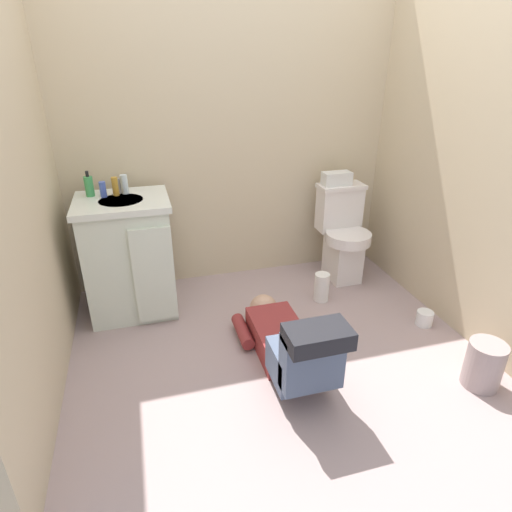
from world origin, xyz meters
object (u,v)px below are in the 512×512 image
(toilet, at_px, (342,234))
(paper_towel_roll, at_px, (322,287))
(tissue_box, at_px, (337,178))
(soap_dispenser, at_px, (89,186))
(vanity_cabinet, at_px, (129,256))
(bottle_clear, at_px, (124,184))
(trash_can, at_px, (484,365))
(faucet, at_px, (120,186))
(person_plumber, at_px, (288,343))
(toilet_paper_roll, at_px, (425,318))
(bottle_amber, at_px, (115,186))
(bottle_blue, at_px, (103,190))

(toilet, relative_size, paper_towel_roll, 3.50)
(tissue_box, height_order, soap_dispenser, soap_dispenser)
(vanity_cabinet, xyz_separation_m, soap_dispenser, (-0.19, 0.13, 0.47))
(bottle_clear, xyz_separation_m, trash_can, (1.79, -1.46, -0.75))
(toilet, bearing_deg, soap_dispenser, 177.92)
(soap_dispenser, distance_m, trash_can, 2.59)
(faucet, xyz_separation_m, trash_can, (1.82, -1.48, -0.73))
(person_plumber, bearing_deg, trash_can, -23.28)
(paper_towel_roll, bearing_deg, toilet_paper_roll, -41.97)
(paper_towel_roll, bearing_deg, bottle_amber, 165.32)
(faucet, xyz_separation_m, bottle_clear, (0.03, -0.02, 0.01))
(toilet, relative_size, vanity_cabinet, 0.91)
(person_plumber, distance_m, tissue_box, 1.44)
(vanity_cabinet, xyz_separation_m, person_plumber, (0.83, -0.91, -0.24))
(trash_can, xyz_separation_m, toilet_paper_roll, (0.06, 0.59, -0.09))
(tissue_box, height_order, bottle_clear, bottle_clear)
(faucet, bearing_deg, toilet_paper_roll, -25.46)
(person_plumber, bearing_deg, bottle_amber, 130.61)
(bottle_blue, distance_m, paper_towel_roll, 1.66)
(vanity_cabinet, relative_size, soap_dispenser, 4.94)
(vanity_cabinet, distance_m, soap_dispenser, 0.52)
(tissue_box, bearing_deg, person_plumber, -125.29)
(faucet, xyz_separation_m, person_plumber, (0.84, -1.06, -0.69))
(tissue_box, distance_m, bottle_blue, 1.70)
(soap_dispenser, distance_m, toilet_paper_roll, 2.40)
(person_plumber, bearing_deg, tissue_box, 54.71)
(faucet, height_order, person_plumber, faucet)
(tissue_box, xyz_separation_m, trash_can, (0.23, -1.48, -0.66))
(bottle_blue, bearing_deg, toilet_paper_roll, -22.67)
(toilet, bearing_deg, tissue_box, 116.43)
(bottle_blue, distance_m, bottle_amber, 0.08)
(tissue_box, xyz_separation_m, bottle_blue, (-1.69, -0.07, 0.07))
(tissue_box, bearing_deg, bottle_amber, -178.12)
(bottle_clear, bearing_deg, toilet, -2.25)
(toilet, bearing_deg, bottle_amber, 178.71)
(faucet, xyz_separation_m, toilet_paper_roll, (1.88, -0.89, -0.82))
(paper_towel_roll, bearing_deg, faucet, 163.09)
(bottle_amber, relative_size, paper_towel_roll, 0.56)
(trash_can, relative_size, toilet_paper_roll, 2.47)
(soap_dispenser, bearing_deg, bottle_amber, -10.08)
(vanity_cabinet, xyz_separation_m, bottle_clear, (0.03, 0.12, 0.46))
(toilet, xyz_separation_m, paper_towel_roll, (-0.30, -0.32, -0.26))
(bottle_blue, relative_size, bottle_clear, 0.80)
(vanity_cabinet, relative_size, person_plumber, 0.77)
(soap_dispenser, bearing_deg, toilet_paper_roll, -22.92)
(vanity_cabinet, xyz_separation_m, tissue_box, (1.59, 0.15, 0.38))
(vanity_cabinet, xyz_separation_m, toilet_paper_roll, (1.87, -0.75, -0.37))
(tissue_box, bearing_deg, paper_towel_roll, -121.88)
(bottle_clear, xyz_separation_m, toilet_paper_roll, (1.85, -0.87, -0.83))
(tissue_box, relative_size, paper_towel_roll, 1.03)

